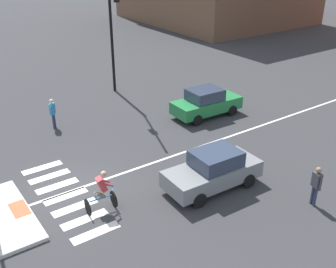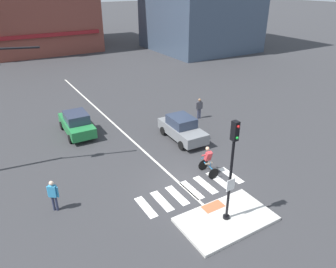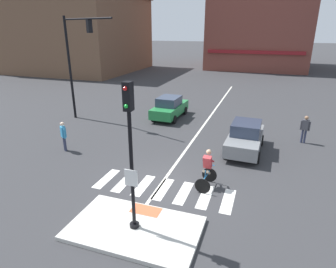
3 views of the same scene
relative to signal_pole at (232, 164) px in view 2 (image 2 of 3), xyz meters
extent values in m
plane|color=#333335|center=(0.00, 3.01, -3.08)|extent=(300.00, 300.00, 0.00)
cube|color=beige|center=(0.00, 0.01, -3.01)|extent=(4.39, 2.62, 0.15)
cube|color=#DB5B38|center=(0.00, 0.97, -2.93)|extent=(1.10, 0.60, 0.01)
cylinder|color=black|center=(0.00, 0.01, -2.87)|extent=(0.32, 0.32, 0.12)
cylinder|color=black|center=(0.00, 0.01, -0.85)|extent=(0.12, 0.12, 3.92)
cube|color=white|center=(0.00, -0.07, -1.05)|extent=(0.44, 0.03, 0.56)
cube|color=black|center=(0.00, 0.01, 1.52)|extent=(0.24, 0.28, 0.84)
sphere|color=red|center=(0.00, -0.15, 1.77)|extent=(0.12, 0.12, 0.12)
sphere|color=green|center=(0.00, -0.15, 1.27)|extent=(0.12, 0.12, 0.12)
cube|color=silver|center=(-2.74, 2.79, -3.08)|extent=(0.44, 1.80, 0.01)
cube|color=silver|center=(-1.83, 2.79, -3.08)|extent=(0.44, 1.80, 0.01)
cube|color=silver|center=(-0.91, 2.79, -3.08)|extent=(0.44, 1.80, 0.01)
cube|color=silver|center=(0.00, 2.79, -3.08)|extent=(0.44, 1.80, 0.01)
cube|color=silver|center=(0.91, 2.79, -3.08)|extent=(0.44, 1.80, 0.01)
cube|color=silver|center=(1.83, 2.79, -3.08)|extent=(0.44, 1.80, 0.01)
cube|color=silver|center=(2.74, 2.79, -3.08)|extent=(0.44, 1.80, 0.01)
cube|color=silver|center=(-0.22, 13.01, -3.08)|extent=(0.14, 28.00, 0.01)
cube|color=maroon|center=(1.36, 39.25, 0.02)|extent=(14.20, 0.30, 0.50)
cube|color=#237A3D|center=(-3.10, 12.76, -2.43)|extent=(1.83, 4.15, 0.70)
cube|color=#2D384C|center=(-3.10, 12.61, -1.76)|extent=(1.54, 1.95, 0.64)
cylinder|color=black|center=(-3.89, 14.05, -2.78)|extent=(0.20, 0.61, 0.60)
cylinder|color=black|center=(-2.23, 14.00, -2.78)|extent=(0.20, 0.61, 0.60)
cylinder|color=black|center=(-3.97, 11.51, -2.78)|extent=(0.20, 0.61, 0.60)
cylinder|color=black|center=(-2.31, 11.46, -2.78)|extent=(0.20, 0.61, 0.60)
cube|color=slate|center=(2.87, 8.05, -2.43)|extent=(1.85, 4.16, 0.70)
cube|color=#2D384C|center=(2.88, 8.20, -1.76)|extent=(1.55, 1.95, 0.64)
cylinder|color=black|center=(3.66, 6.75, -2.78)|extent=(0.20, 0.61, 0.60)
cylinder|color=black|center=(1.99, 6.81, -2.78)|extent=(0.20, 0.61, 0.60)
cylinder|color=black|center=(3.75, 9.29, -2.78)|extent=(0.20, 0.61, 0.60)
cylinder|color=black|center=(2.09, 9.35, -2.78)|extent=(0.20, 0.61, 0.60)
cylinder|color=black|center=(1.72, 4.08, -2.75)|extent=(0.66, 0.09, 0.66)
cylinder|color=black|center=(1.65, 3.03, -2.75)|extent=(0.66, 0.09, 0.66)
cylinder|color=#2370AD|center=(1.68, 3.56, -2.53)|extent=(0.12, 0.89, 0.05)
cylinder|color=#2370AD|center=(1.67, 3.38, -2.35)|extent=(0.04, 0.04, 0.30)
cylinder|color=#2370AD|center=(1.72, 4.03, -2.23)|extent=(0.44, 0.07, 0.04)
cylinder|color=#6B6051|center=(1.60, 3.54, -2.35)|extent=(0.15, 0.40, 0.33)
cylinder|color=#6B6051|center=(1.76, 3.53, -2.35)|extent=(0.15, 0.40, 0.33)
cube|color=#B73338|center=(1.69, 3.64, -1.92)|extent=(0.37, 0.41, 0.60)
sphere|color=tan|center=(1.70, 3.76, -1.51)|extent=(0.22, 0.22, 0.22)
cylinder|color=#B73338|center=(1.54, 3.83, -1.92)|extent=(0.11, 0.46, 0.31)
cylinder|color=#B73338|center=(1.86, 3.80, -1.92)|extent=(0.11, 0.46, 0.31)
cylinder|color=#2D334C|center=(-6.63, 4.89, -2.67)|extent=(0.12, 0.12, 0.82)
cylinder|color=#2D334C|center=(-6.50, 4.80, -2.67)|extent=(0.12, 0.12, 0.82)
cube|color=#338CBF|center=(-6.56, 4.85, -1.96)|extent=(0.42, 0.39, 0.60)
cylinder|color=#338CBF|center=(-6.75, 4.98, -2.01)|extent=(0.09, 0.09, 0.56)
cylinder|color=#338CBF|center=(-6.38, 4.71, -2.01)|extent=(0.09, 0.09, 0.56)
sphere|color=beige|center=(-6.56, 4.85, -1.52)|extent=(0.22, 0.22, 0.22)
cylinder|color=#2D334C|center=(6.00, 10.49, -2.67)|extent=(0.12, 0.12, 0.82)
cylinder|color=#2D334C|center=(6.15, 10.45, -2.67)|extent=(0.12, 0.12, 0.82)
cube|color=#3F3F47|center=(6.07, 10.47, -1.96)|extent=(0.40, 0.31, 0.60)
cylinder|color=#3F3F47|center=(5.85, 10.53, -2.01)|extent=(0.09, 0.09, 0.56)
cylinder|color=#3F3F47|center=(6.30, 10.41, -2.01)|extent=(0.09, 0.09, 0.56)
sphere|color=#936B4C|center=(6.07, 10.47, -1.52)|extent=(0.22, 0.22, 0.22)
camera|label=1|loc=(13.42, -1.58, 6.27)|focal=43.05mm
camera|label=2|loc=(-8.28, -8.49, 7.00)|focal=34.13mm
camera|label=3|loc=(3.67, -7.10, 3.32)|focal=30.48mm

